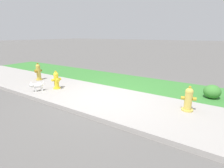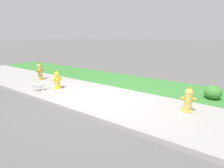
% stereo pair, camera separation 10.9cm
% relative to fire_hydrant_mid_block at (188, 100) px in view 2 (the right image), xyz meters
% --- Properties ---
extents(ground_plane, '(120.00, 120.00, 0.00)m').
position_rel_fire_hydrant_mid_block_xyz_m(ground_plane, '(-2.47, -0.45, -0.32)').
color(ground_plane, '#5B5956').
extents(sidewalk_pavement, '(18.00, 2.39, 0.01)m').
position_rel_fire_hydrant_mid_block_xyz_m(sidewalk_pavement, '(-2.47, -0.45, -0.32)').
color(sidewalk_pavement, '#9E9993').
rests_on(sidewalk_pavement, ground).
extents(grass_verge, '(18.00, 2.14, 0.01)m').
position_rel_fire_hydrant_mid_block_xyz_m(grass_verge, '(-2.47, 1.81, -0.32)').
color(grass_verge, '#387A33').
rests_on(grass_verge, ground).
extents(street_curb, '(18.00, 0.16, 0.12)m').
position_rel_fire_hydrant_mid_block_xyz_m(street_curb, '(-2.47, -1.72, -0.26)').
color(street_curb, '#9E9993').
rests_on(street_curb, ground).
extents(fire_hydrant_mid_block, '(0.38, 0.36, 0.68)m').
position_rel_fire_hydrant_mid_block_xyz_m(fire_hydrant_mid_block, '(0.00, 0.00, 0.00)').
color(fire_hydrant_mid_block, gold).
rests_on(fire_hydrant_mid_block, ground).
extents(fire_hydrant_far_end, '(0.34, 0.37, 0.76)m').
position_rel_fire_hydrant_mid_block_xyz_m(fire_hydrant_far_end, '(-6.17, -0.17, 0.04)').
color(fire_hydrant_far_end, gold).
rests_on(fire_hydrant_far_end, ground).
extents(fire_hydrant_by_grass_verge, '(0.33, 0.36, 0.68)m').
position_rel_fire_hydrant_mid_block_xyz_m(fire_hydrant_by_grass_verge, '(-4.46, -0.60, -0.00)').
color(fire_hydrant_by_grass_verge, yellow).
rests_on(fire_hydrant_by_grass_verge, ground).
extents(small_white_dog, '(0.32, 0.46, 0.38)m').
position_rel_fire_hydrant_mid_block_xyz_m(small_white_dog, '(-4.78, -1.20, -0.11)').
color(small_white_dog, white).
rests_on(small_white_dog, ground).
extents(shrub_bush_far_verge, '(0.51, 0.51, 0.43)m').
position_rel_fire_hydrant_mid_block_xyz_m(shrub_bush_far_verge, '(0.45, 1.44, -0.11)').
color(shrub_bush_far_verge, '#3D7F33').
rests_on(shrub_bush_far_verge, ground).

